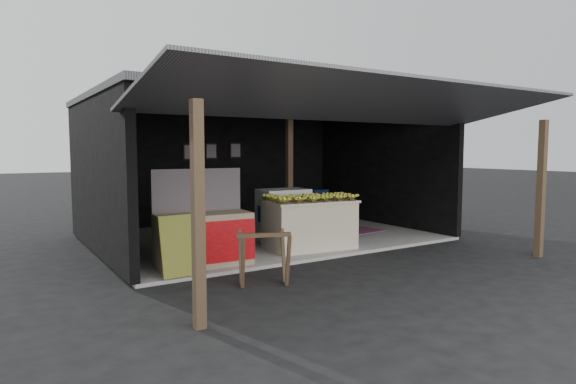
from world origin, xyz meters
TOP-DOWN VIEW (x-y plane):
  - ground at (0.00, 0.00)m, footprint 80.00×80.00m
  - concrete_slab at (0.00, 2.50)m, footprint 7.00×5.00m
  - shophouse at (0.00, 2.82)m, footprint 7.40×7.29m
  - banana_table at (0.05, 0.79)m, footprint 1.80×1.23m
  - banana_pile at (0.05, 0.79)m, footprint 1.67×1.12m
  - white_crate at (-0.04, 1.59)m, footprint 1.02×0.72m
  - neighbor_stall at (-2.22, 0.59)m, footprint 1.58×0.80m
  - green_signboard at (-2.78, 0.10)m, footprint 0.62×0.26m
  - sawhorse at (-1.89, -0.84)m, footprint 0.89×0.88m
  - water_barrel at (0.96, 0.87)m, footprint 0.34×0.34m
  - plastic_chair at (1.81, 2.70)m, footprint 0.46×0.46m
  - magenta_rug at (1.94, 1.89)m, footprint 1.61×1.17m
  - picture_frames at (-0.17, 4.89)m, footprint 1.62×0.04m

SIDE VIEW (x-z plane):
  - ground at x=0.00m, z-range 0.00..0.00m
  - concrete_slab at x=0.00m, z-range 0.00..0.06m
  - magenta_rug at x=1.94m, z-range 0.06..0.07m
  - water_barrel at x=0.96m, z-range 0.06..0.56m
  - sawhorse at x=-1.89m, z-range 0.10..0.88m
  - green_signboard at x=-2.78m, z-range 0.07..0.98m
  - banana_table at x=0.05m, z-range 0.06..1.00m
  - neighbor_stall at x=-2.22m, z-range -0.26..1.33m
  - plastic_chair at x=1.81m, z-range 0.14..1.06m
  - white_crate at x=-0.04m, z-range 0.06..1.16m
  - banana_pile at x=0.05m, z-range 1.00..1.18m
  - picture_frames at x=-0.17m, z-range 1.70..2.16m
  - shophouse at x=0.00m, z-range 0.59..3.61m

